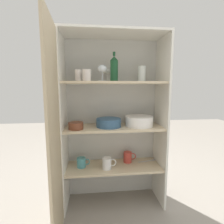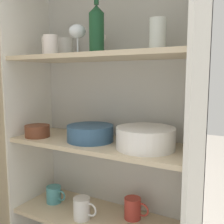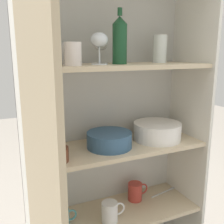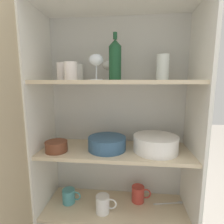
{
  "view_description": "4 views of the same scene",
  "coord_description": "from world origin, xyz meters",
  "px_view_note": "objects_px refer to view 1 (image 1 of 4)",
  "views": [
    {
      "loc": [
        -0.18,
        -1.36,
        1.08
      ],
      "look_at": [
        -0.02,
        0.14,
        0.86
      ],
      "focal_mm": 28.0,
      "sensor_mm": 36.0,
      "label": 1
    },
    {
      "loc": [
        0.63,
        -0.85,
        1.03
      ],
      "look_at": [
        0.04,
        0.19,
        0.87
      ],
      "focal_mm": 42.0,
      "sensor_mm": 36.0,
      "label": 2
    },
    {
      "loc": [
        -0.53,
        -0.95,
        1.18
      ],
      "look_at": [
        -0.02,
        0.18,
        0.89
      ],
      "focal_mm": 42.0,
      "sensor_mm": 36.0,
      "label": 3
    },
    {
      "loc": [
        0.08,
        -0.81,
        1.11
      ],
      "look_at": [
        -0.02,
        0.17,
        0.95
      ],
      "focal_mm": 28.0,
      "sensor_mm": 36.0,
      "label": 4
    }
  ],
  "objects_px": {
    "wine_bottle": "(115,69)",
    "plate_stack_white": "(139,121)",
    "mixing_bowl_large": "(109,122)",
    "serving_bowl_small": "(76,125)",
    "coffee_mug_primary": "(128,157)"
  },
  "relations": [
    {
      "from": "serving_bowl_small",
      "to": "coffee_mug_primary",
      "type": "height_order",
      "value": "serving_bowl_small"
    },
    {
      "from": "wine_bottle",
      "to": "plate_stack_white",
      "type": "distance_m",
      "value": 0.51
    },
    {
      "from": "wine_bottle",
      "to": "mixing_bowl_large",
      "type": "relative_size",
      "value": 1.11
    },
    {
      "from": "wine_bottle",
      "to": "serving_bowl_small",
      "type": "bearing_deg",
      "value": -171.93
    },
    {
      "from": "wine_bottle",
      "to": "coffee_mug_primary",
      "type": "distance_m",
      "value": 0.84
    },
    {
      "from": "coffee_mug_primary",
      "to": "serving_bowl_small",
      "type": "bearing_deg",
      "value": -164.72
    },
    {
      "from": "serving_bowl_small",
      "to": "plate_stack_white",
      "type": "bearing_deg",
      "value": 6.25
    },
    {
      "from": "plate_stack_white",
      "to": "coffee_mug_primary",
      "type": "distance_m",
      "value": 0.38
    },
    {
      "from": "plate_stack_white",
      "to": "coffee_mug_primary",
      "type": "xyz_separation_m",
      "value": [
        -0.08,
        0.07,
        -0.37
      ]
    },
    {
      "from": "wine_bottle",
      "to": "mixing_bowl_large",
      "type": "xyz_separation_m",
      "value": [
        -0.05,
        0.01,
        -0.46
      ]
    },
    {
      "from": "serving_bowl_small",
      "to": "coffee_mug_primary",
      "type": "xyz_separation_m",
      "value": [
        0.47,
        0.13,
        -0.35
      ]
    },
    {
      "from": "wine_bottle",
      "to": "plate_stack_white",
      "type": "xyz_separation_m",
      "value": [
        0.23,
        0.01,
        -0.46
      ]
    },
    {
      "from": "wine_bottle",
      "to": "coffee_mug_primary",
      "type": "xyz_separation_m",
      "value": [
        0.14,
        0.08,
        -0.82
      ]
    },
    {
      "from": "mixing_bowl_large",
      "to": "serving_bowl_small",
      "type": "xyz_separation_m",
      "value": [
        -0.28,
        -0.06,
        -0.01
      ]
    },
    {
      "from": "plate_stack_white",
      "to": "mixing_bowl_large",
      "type": "bearing_deg",
      "value": -179.47
    }
  ]
}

